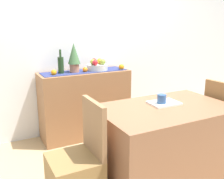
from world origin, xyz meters
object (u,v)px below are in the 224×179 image
(sideboard_console, at_px, (85,104))
(wine_bottle, at_px, (61,65))
(chair_near_window, at_px, (76,178))
(dining_table, at_px, (164,143))
(potted_plant, at_px, (74,56))
(fruit_bowl, at_px, (97,67))
(open_book, at_px, (164,103))
(coffee_cup, at_px, (162,100))

(sideboard_console, bearing_deg, wine_bottle, 180.00)
(sideboard_console, height_order, wine_bottle, wine_bottle)
(chair_near_window, bearing_deg, dining_table, 0.00)
(dining_table, xyz_separation_m, chair_near_window, (-0.89, -0.00, -0.10))
(dining_table, distance_m, chair_near_window, 0.89)
(sideboard_console, distance_m, potted_plant, 0.66)
(fruit_bowl, distance_m, potted_plant, 0.36)
(open_book, height_order, coffee_cup, coffee_cup)
(wine_bottle, relative_size, coffee_cup, 2.89)
(dining_table, height_order, open_book, open_book)
(potted_plant, bearing_deg, wine_bottle, 180.00)
(fruit_bowl, height_order, potted_plant, potted_plant)
(potted_plant, relative_size, coffee_cup, 3.58)
(dining_table, bearing_deg, sideboard_console, 102.84)
(wine_bottle, height_order, open_book, wine_bottle)
(wine_bottle, relative_size, chair_near_window, 0.33)
(coffee_cup, xyz_separation_m, chair_near_window, (-0.89, -0.06, -0.53))
(wine_bottle, height_order, coffee_cup, wine_bottle)
(sideboard_console, xyz_separation_m, fruit_bowl, (0.18, 0.00, 0.49))
(dining_table, xyz_separation_m, coffee_cup, (0.00, 0.06, 0.42))
(wine_bottle, xyz_separation_m, potted_plant, (0.17, -0.00, 0.09))
(sideboard_console, bearing_deg, chair_near_window, -114.56)
(sideboard_console, distance_m, fruit_bowl, 0.52)
(sideboard_console, relative_size, dining_table, 0.94)
(open_book, bearing_deg, coffee_cup, -157.57)
(fruit_bowl, relative_size, chair_near_window, 0.31)
(coffee_cup, bearing_deg, dining_table, -91.63)
(open_book, bearing_deg, fruit_bowl, 99.57)
(coffee_cup, bearing_deg, potted_plant, 109.29)
(fruit_bowl, relative_size, potted_plant, 0.74)
(fruit_bowl, xyz_separation_m, dining_table, (0.11, -1.29, -0.56))
(potted_plant, bearing_deg, sideboard_console, 0.00)
(open_book, height_order, chair_near_window, chair_near_window)
(wine_bottle, xyz_separation_m, coffee_cup, (0.60, -1.23, -0.20))
(chair_near_window, bearing_deg, potted_plant, 70.52)
(dining_table, height_order, coffee_cup, coffee_cup)
(wine_bottle, bearing_deg, fruit_bowl, -0.00)
(wine_bottle, relative_size, dining_table, 0.24)
(potted_plant, xyz_separation_m, coffee_cup, (0.43, -1.23, -0.30))
(fruit_bowl, height_order, open_book, fruit_bowl)
(dining_table, bearing_deg, chair_near_window, -180.00)
(fruit_bowl, xyz_separation_m, chair_near_window, (-0.78, -1.29, -0.66))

